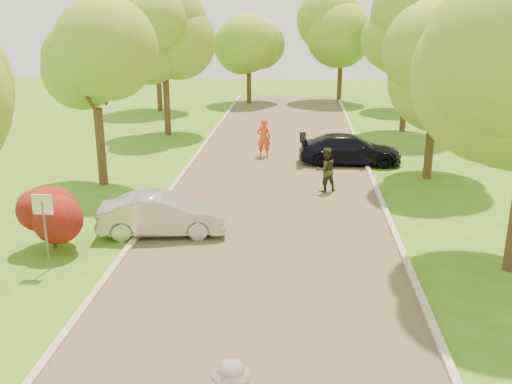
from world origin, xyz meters
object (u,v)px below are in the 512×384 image
(dark_sedan, at_px, (350,149))
(person_olive, at_px, (325,170))
(street_sign, at_px, (44,216))
(person_striped, at_px, (264,138))
(silver_sedan, at_px, (163,215))

(dark_sedan, distance_m, person_olive, 4.59)
(street_sign, relative_size, person_olive, 1.23)
(dark_sedan, height_order, person_striped, person_striped)
(street_sign, height_order, person_striped, street_sign)
(street_sign, height_order, person_olive, street_sign)
(street_sign, bearing_deg, person_olive, 44.90)
(dark_sedan, height_order, person_olive, person_olive)
(silver_sedan, bearing_deg, street_sign, 131.45)
(dark_sedan, relative_size, person_striped, 2.56)
(street_sign, relative_size, dark_sedan, 0.46)
(street_sign, distance_m, person_striped, 14.21)
(silver_sedan, distance_m, person_striped, 10.73)
(dark_sedan, xyz_separation_m, person_striped, (-4.07, 1.10, 0.24))
(silver_sedan, height_order, person_striped, person_striped)
(street_sign, relative_size, silver_sedan, 0.55)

